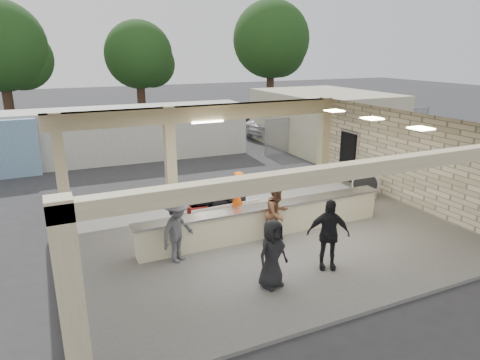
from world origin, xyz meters
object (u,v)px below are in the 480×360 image
passenger_b (328,234)px  container_white (127,133)px  baggage_counter (267,220)px  car_white_a (284,125)px  car_white_b (334,122)px  car_dark (254,122)px  drum_fan (365,183)px  passenger_a (277,214)px  baggage_handler (237,201)px  luggage_cart (216,202)px  passenger_d (272,254)px  passenger_c (178,230)px

passenger_b → container_white: container_white is taller
baggage_counter → passenger_b: passenger_b is taller
car_white_a → car_white_b: bearing=-104.0°
car_dark → drum_fan: bearing=-173.3°
drum_fan → car_white_a: size_ratio=0.21×
car_white_a → container_white: size_ratio=0.43×
drum_fan → container_white: bearing=165.2°
passenger_b → car_dark: 19.95m
drum_fan → baggage_counter: bearing=-122.4°
passenger_a → passenger_b: bearing=-97.5°
drum_fan → baggage_handler: bearing=-131.9°
car_white_a → luggage_cart: bearing=125.0°
car_white_a → car_dark: bearing=10.9°
luggage_cart → car_white_b: luggage_cart is taller
car_white_a → container_white: 10.91m
baggage_handler → car_dark: size_ratio=0.43×
car_white_a → container_white: bearing=83.4°
passenger_a → passenger_d: size_ratio=1.04×
baggage_counter → passenger_b: bearing=-79.7°
car_dark → container_white: bearing=129.9°
passenger_d → passenger_b: bearing=-9.0°
passenger_b → passenger_d: (-1.75, -0.20, -0.09)m
baggage_counter → baggage_handler: baggage_handler is taller
drum_fan → passenger_b: passenger_b is taller
container_white → passenger_c: bearing=-92.8°
baggage_counter → drum_fan: drum_fan is taller
passenger_a → baggage_counter: bearing=74.4°
baggage_counter → car_dark: 17.84m
baggage_handler → passenger_b: (1.10, -3.28, -0.01)m
baggage_handler → car_white_b: baggage_handler is taller
baggage_counter → car_white_b: size_ratio=1.96×
car_white_b → drum_fan: bearing=149.3°
passenger_c → luggage_cart: bearing=12.4°
drum_fan → passenger_a: 5.39m
passenger_c → car_white_a: bearing=16.8°
drum_fan → car_white_b: 14.96m
drum_fan → car_white_a: 13.02m
drum_fan → passenger_b: size_ratio=0.59×
passenger_a → container_white: 12.72m
drum_fan → car_white_b: car_white_b is taller
passenger_d → car_white_b: (14.30, 16.78, -0.30)m
baggage_counter → passenger_a: bearing=-86.1°
container_white → passenger_a: bearing=-79.1°
passenger_d → car_dark: bearing=49.0°
baggage_counter → car_white_a: size_ratio=1.51×
baggage_counter → container_white: container_white is taller
passenger_b → car_dark: size_ratio=0.43×
baggage_counter → passenger_d: passenger_d is taller
baggage_handler → passenger_d: bearing=29.8°
baggage_counter → passenger_a: size_ratio=4.60×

